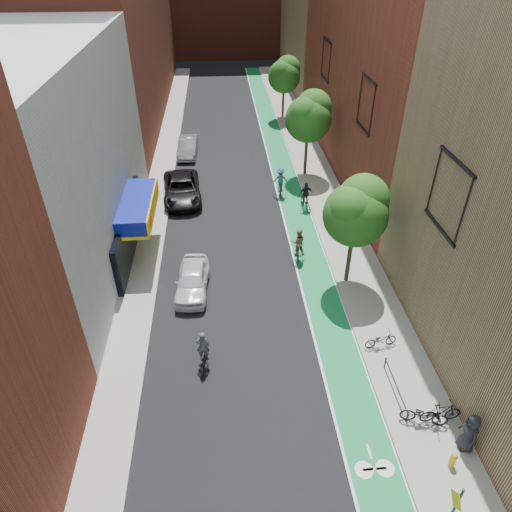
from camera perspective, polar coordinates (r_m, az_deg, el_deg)
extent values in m
plane|color=black|center=(18.94, 1.05, -23.32)|extent=(160.00, 160.00, 0.00)
cube|color=#14733F|center=(39.58, 3.26, 11.26)|extent=(2.00, 68.00, 0.01)
cube|color=gray|center=(39.53, -11.52, 10.67)|extent=(2.00, 68.00, 0.15)
cube|color=gray|center=(39.95, 6.89, 11.41)|extent=(3.00, 68.00, 0.15)
cube|color=silver|center=(27.68, -25.62, 10.34)|extent=(8.00, 20.00, 12.00)
cube|color=maroon|center=(38.44, 17.20, 26.35)|extent=(8.00, 28.00, 22.00)
cube|color=#8C6B4C|center=(61.60, 8.75, 28.42)|extent=(8.00, 20.00, 18.00)
cylinder|color=#332619|center=(25.44, 11.55, -0.25)|extent=(0.24, 0.24, 3.30)
sphere|color=#1A4B14|center=(23.98, 12.32, 5.06)|extent=(3.36, 3.36, 3.36)
sphere|color=#1A4B14|center=(24.00, 13.27, 6.92)|extent=(2.64, 2.64, 2.64)
sphere|color=#1A4B14|center=(23.41, 11.94, 5.68)|extent=(2.40, 2.40, 2.40)
cylinder|color=#332619|center=(37.33, 6.24, 12.46)|extent=(0.24, 0.24, 3.47)
sphere|color=#1A4B14|center=(36.32, 6.54, 16.62)|extent=(3.53, 3.53, 3.53)
sphere|color=#1A4B14|center=(36.44, 7.19, 17.90)|extent=(2.77, 2.77, 2.77)
sphere|color=#1A4B14|center=(35.83, 6.19, 17.23)|extent=(2.52, 2.52, 2.52)
cylinder|color=#332619|center=(50.39, 3.40, 18.57)|extent=(0.24, 0.24, 3.19)
sphere|color=#1A4B14|center=(49.69, 3.51, 21.48)|extent=(3.25, 3.25, 3.25)
sphere|color=#1A4B14|center=(49.87, 3.99, 22.33)|extent=(2.55, 2.55, 2.55)
sphere|color=#1A4B14|center=(49.25, 3.21, 21.92)|extent=(2.32, 2.32, 2.32)
cube|color=yellow|center=(16.34, 23.75, -26.15)|extent=(0.02, 0.71, 0.71)
imported|color=silver|center=(25.14, -7.95, -2.96)|extent=(1.95, 4.30, 1.43)
imported|color=black|center=(34.28, -9.25, 8.29)|extent=(3.13, 5.94, 1.59)
imported|color=#9C9FA5|center=(41.77, -8.52, 13.36)|extent=(1.77, 4.56, 1.48)
imported|color=black|center=(21.26, -6.54, -12.58)|extent=(0.80, 1.83, 0.93)
imported|color=#44444B|center=(20.82, -6.67, -11.11)|extent=(0.63, 0.44, 1.61)
imported|color=black|center=(27.41, 5.27, 0.41)|extent=(0.67, 1.78, 1.05)
imported|color=#8C6B51|center=(27.10, 5.31, 1.73)|extent=(0.90, 0.74, 1.72)
imported|color=black|center=(32.78, 6.20, 6.54)|extent=(0.98, 1.81, 0.90)
imported|color=black|center=(32.52, 6.26, 7.77)|extent=(1.06, 0.63, 1.70)
imported|color=black|center=(34.50, 3.09, 8.42)|extent=(0.77, 1.84, 1.07)
imported|color=#3D566E|center=(34.28, 3.11, 9.54)|extent=(1.24, 0.83, 1.78)
imported|color=black|center=(22.56, 15.35, -10.05)|extent=(1.65, 0.79, 0.83)
imported|color=black|center=(20.46, 22.11, -17.66)|extent=(1.74, 0.54, 1.04)
imported|color=black|center=(20.20, 20.31, -18.10)|extent=(1.97, 1.13, 0.98)
imported|color=black|center=(19.79, 25.14, -19.33)|extent=(0.59, 0.90, 1.81)
cylinder|color=gold|center=(19.65, 23.34, -22.49)|extent=(0.22, 0.22, 0.51)
sphere|color=gold|center=(19.40, 23.57, -21.98)|extent=(0.24, 0.24, 0.24)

